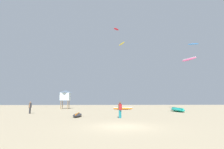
% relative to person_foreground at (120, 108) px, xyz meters
% --- Properties ---
extents(ground_plane, '(120.00, 120.00, 0.00)m').
position_rel_person_foreground_xyz_m(ground_plane, '(-0.42, -6.23, -1.03)').
color(ground_plane, '#C6B28C').
extents(person_foreground, '(0.45, 0.45, 1.77)m').
position_rel_person_foreground_xyz_m(person_foreground, '(0.00, 0.00, 0.00)').
color(person_foreground, teal).
rests_on(person_foreground, ground).
extents(person_midground, '(0.40, 0.58, 1.75)m').
position_rel_person_foreground_xyz_m(person_midground, '(-12.59, 6.99, -0.01)').
color(person_midground, '#2D2D33').
rests_on(person_midground, ground).
extents(kite_grounded_near, '(4.20, 1.70, 0.48)m').
position_rel_person_foreground_xyz_m(kite_grounded_near, '(2.14, 17.14, -0.80)').
color(kite_grounded_near, orange).
rests_on(kite_grounded_near, ground).
extents(kite_grounded_mid, '(1.92, 5.58, 0.71)m').
position_rel_person_foreground_xyz_m(kite_grounded_mid, '(10.91, 10.60, -0.72)').
color(kite_grounded_mid, '#19B29E').
rests_on(kite_grounded_mid, ground).
extents(kite_grounded_far, '(1.06, 3.46, 0.42)m').
position_rel_person_foreground_xyz_m(kite_grounded_far, '(-4.93, 1.93, -0.84)').
color(kite_grounded_far, '#2D2D33').
rests_on(kite_grounded_far, ground).
extents(lifeguard_tower, '(2.30, 2.30, 4.15)m').
position_rel_person_foreground_xyz_m(lifeguard_tower, '(-10.49, 20.51, 2.02)').
color(lifeguard_tower, '#8C704C').
rests_on(lifeguard_tower, ground).
extents(kite_aloft_0, '(2.14, 1.07, 0.36)m').
position_rel_person_foreground_xyz_m(kite_aloft_0, '(15.63, 12.67, 11.79)').
color(kite_aloft_0, blue).
extents(kite_aloft_1, '(2.64, 4.27, 0.99)m').
position_rel_person_foreground_xyz_m(kite_aloft_1, '(18.13, 19.75, 10.45)').
color(kite_aloft_1, '#E5598C').
extents(kite_aloft_3, '(1.66, 2.74, 0.61)m').
position_rel_person_foreground_xyz_m(kite_aloft_3, '(2.21, 19.20, 13.80)').
color(kite_aloft_3, yellow).
extents(kite_aloft_4, '(2.06, 2.01, 0.48)m').
position_rel_person_foreground_xyz_m(kite_aloft_4, '(1.98, 33.50, 23.39)').
color(kite_aloft_4, red).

